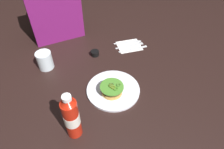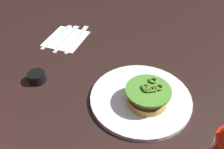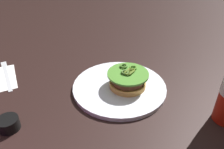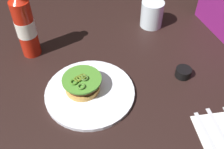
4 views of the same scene
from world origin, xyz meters
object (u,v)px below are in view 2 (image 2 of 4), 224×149
Objects in this scene: napkin at (66,38)px; fork_utensil at (68,35)px; dinner_plate at (141,98)px; condiment_cup at (37,77)px; butter_knife at (78,36)px; spoon_utensil at (61,32)px; burger_sandwich at (148,96)px.

fork_utensil reaches higher than napkin.
condiment_cup is (0.02, 0.31, 0.01)m from dinner_plate.
condiment_cup reaches higher than dinner_plate.
napkin is 0.76× the size of butter_knife.
spoon_utensil is (0.02, 0.07, -0.00)m from butter_knife.
butter_knife is at bearing -65.79° from napkin.
fork_utensil is (0.00, 0.04, 0.00)m from butter_knife.
butter_knife is at bearing 43.12° from dinner_plate.
burger_sandwich reaches higher than spoon_utensil.
condiment_cup reaches higher than fork_utensil.
spoon_utensil is (0.29, 0.33, -0.00)m from dinner_plate.
condiment_cup reaches higher than napkin.
condiment_cup is at bearing 86.05° from dinner_plate.
fork_utensil and spoon_utensil have the same top height.
condiment_cup reaches higher than spoon_utensil.
napkin is 0.02m from fork_utensil.
napkin is 0.82× the size of spoon_utensil.
spoon_utensil is (0.27, 0.02, -0.01)m from condiment_cup.
butter_knife is at bearing 43.44° from burger_sandwich.
condiment_cup is (0.04, 0.33, -0.02)m from burger_sandwich.
spoon_utensil reaches higher than napkin.
dinner_plate reaches higher than fork_utensil.
dinner_plate is 0.44m from spoon_utensil.
spoon_utensil is at bearing 4.48° from condiment_cup.
fork_utensil is 1.05× the size of spoon_utensil.
dinner_plate reaches higher than napkin.
spoon_utensil is at bearing 64.22° from fork_utensil.
napkin is at bearing 49.29° from dinner_plate.
butter_knife reaches higher than napkin.
fork_utensil is (0.29, 0.32, -0.03)m from burger_sandwich.
fork_utensil is (0.26, -0.01, -0.01)m from condiment_cup.
dinner_plate is 0.38m from butter_knife.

